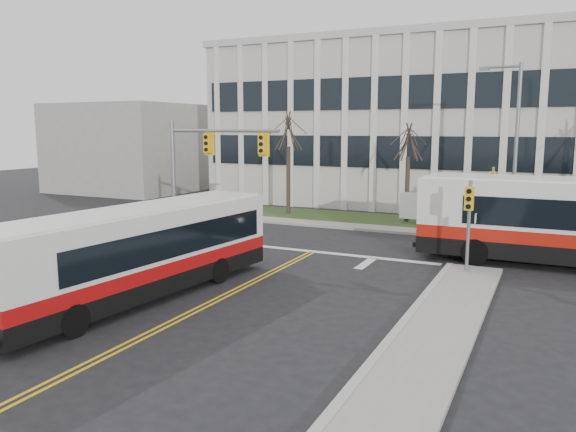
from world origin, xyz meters
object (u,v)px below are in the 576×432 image
(bus_main, at_px, (139,254))
(streetlight, at_px, (513,140))
(newspaper_box_blue, at_px, (24,266))
(directory_sign, at_px, (412,206))

(bus_main, bearing_deg, streetlight, 64.14)
(streetlight, distance_m, newspaper_box_blue, 24.29)
(streetlight, relative_size, bus_main, 0.80)
(bus_main, bearing_deg, newspaper_box_blue, -175.58)
(bus_main, height_order, newspaper_box_blue, bus_main)
(directory_sign, bearing_deg, newspaper_box_blue, -120.51)
(bus_main, relative_size, newspaper_box_blue, 12.17)
(streetlight, relative_size, directory_sign, 4.60)
(bus_main, distance_m, newspaper_box_blue, 5.99)
(newspaper_box_blue, bearing_deg, bus_main, -9.04)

